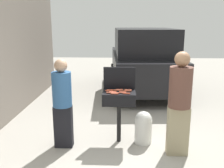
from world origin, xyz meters
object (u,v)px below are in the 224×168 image
bbq_grill (119,100)px  hot_dog_13 (128,91)px  hot_dog_0 (126,93)px  parked_minivan (143,60)px  hot_dog_11 (109,91)px  hot_dog_2 (117,90)px  hot_dog_6 (120,90)px  hot_dog_10 (123,93)px  hot_dog_7 (110,93)px  hot_dog_9 (110,90)px  person_left (62,101)px  hot_dog_3 (115,93)px  hot_dog_5 (113,92)px  propane_tank (143,127)px  person_right (180,101)px  hot_dog_8 (113,92)px  hot_dog_1 (115,94)px  hot_dog_12 (128,90)px  hot_dog_4 (123,91)px

bbq_grill → hot_dog_13: size_ratio=7.49×
hot_dog_0 → parked_minivan: size_ratio=0.03×
hot_dog_13 → hot_dog_11: bearing=-177.3°
hot_dog_2 → hot_dog_6: 0.06m
hot_dog_0 → hot_dog_10: size_ratio=1.00×
hot_dog_0 → hot_dog_7: (-0.29, 0.04, 0.00)m
hot_dog_9 → hot_dog_13: 0.33m
hot_dog_6 → person_left: (-1.00, -0.36, -0.11)m
hot_dog_0 → person_left: person_left is taller
bbq_grill → hot_dog_3: bearing=-114.7°
parked_minivan → hot_dog_11: bearing=73.1°
hot_dog_3 → hot_dog_5: (-0.04, 0.06, 0.00)m
propane_tank → person_right: person_right is taller
hot_dog_9 → hot_dog_7: bearing=-87.6°
bbq_grill → hot_dog_13: (0.16, 0.03, 0.16)m
hot_dog_11 → parked_minivan: 3.89m
hot_dog_8 → propane_tank: hot_dog_8 is taller
hot_dog_2 → hot_dog_8: size_ratio=1.00×
bbq_grill → parked_minivan: bearing=79.4°
hot_dog_1 → hot_dog_6: 0.29m
hot_dog_5 → hot_dog_9: size_ratio=1.00×
hot_dog_7 → hot_dog_9: (-0.01, 0.17, 0.00)m
hot_dog_6 → hot_dog_8: same height
hot_dog_5 → propane_tank: 0.87m
hot_dog_5 → person_left: size_ratio=0.08×
hot_dog_1 → hot_dog_11: 0.21m
bbq_grill → hot_dog_12: bearing=31.6°
hot_dog_0 → hot_dog_10: 0.09m
bbq_grill → hot_dog_9: 0.24m
hot_dog_8 → hot_dog_12: size_ratio=1.00×
hot_dog_6 → hot_dog_10: (0.06, -0.20, 0.00)m
hot_dog_8 → propane_tank: size_ratio=0.21×
hot_dog_5 → parked_minivan: (0.82, 3.88, 0.04)m
propane_tank → hot_dog_3: bearing=-170.0°
hot_dog_4 → hot_dog_8: (-0.18, -0.04, 0.00)m
parked_minivan → hot_dog_13: bearing=78.2°
hot_dog_4 → parked_minivan: (0.64, 3.81, 0.04)m
hot_dog_0 → hot_dog_6: size_ratio=1.00×
hot_dog_5 → person_right: person_right is taller
hot_dog_2 → hot_dog_13: bearing=-10.5°
hot_dog_3 → parked_minivan: size_ratio=0.03×
hot_dog_2 → hot_dog_8: same height
hot_dog_2 → parked_minivan: bearing=78.8°
hot_dog_0 → hot_dog_6: (-0.13, 0.25, 0.00)m
hot_dog_10 → propane_tank: size_ratio=0.21×
person_left → hot_dog_7: bearing=-0.4°
hot_dog_13 → person_right: bearing=-29.2°
hot_dog_12 → propane_tank: hot_dog_12 is taller
hot_dog_5 → person_left: person_left is taller
hot_dog_10 → parked_minivan: size_ratio=0.03×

